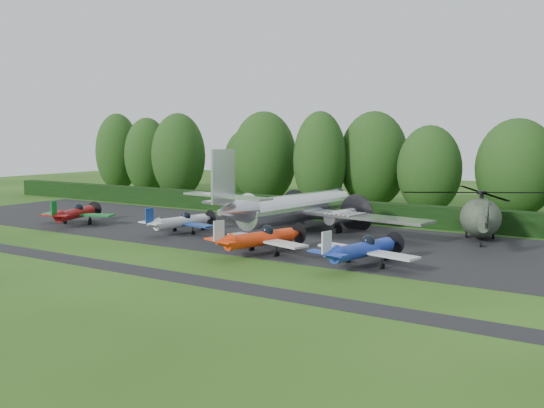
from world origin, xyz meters
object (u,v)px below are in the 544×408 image
Objects in this scene: light_plane_red at (76,213)px; light_plane_orange at (261,238)px; light_plane_blue at (362,249)px; transport_plane at (295,208)px; helicopter at (481,214)px; light_plane_white at (181,222)px.

light_plane_orange reaches higher than light_plane_red.
light_plane_red is 0.97× the size of light_plane_blue.
light_plane_orange is (3.03, -9.95, -0.95)m from transport_plane.
light_plane_orange is 1.02× the size of light_plane_blue.
transport_plane is at bearing 124.61° from light_plane_blue.
helicopter is (14.67, 4.32, 0.01)m from transport_plane.
light_plane_blue is at bearing -15.54° from light_plane_orange.
light_plane_white is (11.66, 1.45, -0.06)m from light_plane_red.
helicopter is (11.64, 14.26, 0.96)m from light_plane_orange.
light_plane_blue is (30.07, -2.28, 0.03)m from light_plane_red.
light_plane_white is (-7.67, -6.07, -1.07)m from transport_plane.
helicopter is at bearing 34.13° from light_plane_orange.
transport_plane is at bearing 28.28° from light_plane_white.
light_plane_white is 0.92× the size of light_plane_blue.
light_plane_red is (-19.33, -7.52, -1.01)m from transport_plane.
transport_plane is 3.14× the size of light_plane_blue.
light_plane_red is at bearing 162.67° from light_plane_blue.
light_plane_orange is 7.70m from light_plane_blue.
transport_plane is at bearing 90.31° from light_plane_orange.
light_plane_orange is at bearing -81.17° from transport_plane.
light_plane_white is 18.78m from light_plane_blue.
transport_plane reaches higher than light_plane_orange.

